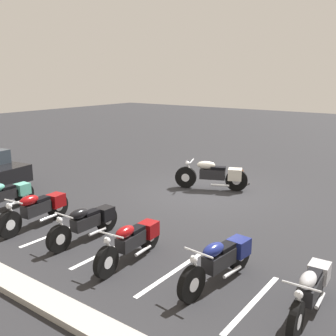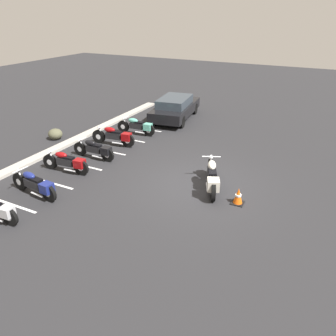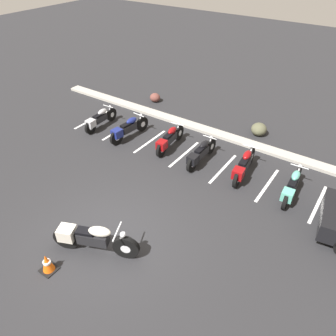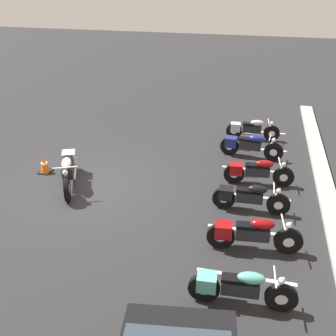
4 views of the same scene
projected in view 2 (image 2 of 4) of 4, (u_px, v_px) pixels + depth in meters
The scene contains 17 objects.
ground at pixel (196, 185), 11.84m from camera, with size 60.00×60.00×0.00m, color #262628.
motorcycle_cream_featured at pixel (212, 177), 11.34m from camera, with size 2.26×1.15×0.94m.
parked_bike_1 at pixel (35, 184), 10.95m from camera, with size 0.61×2.13×0.84m.
parked_bike_2 at pixel (67, 162), 12.58m from camera, with size 0.58×2.07×0.81m.
parked_bike_3 at pixel (95, 149), 13.74m from camera, with size 0.57×2.04×0.80m.
parked_bike_4 at pixel (115, 136), 15.11m from camera, with size 0.64×2.17×0.86m.
parked_bike_5 at pixel (138, 126), 16.45m from camera, with size 0.58×2.08×0.82m.
car_black at pixel (175, 108), 18.67m from camera, with size 4.51×2.38×1.29m.
concrete_curb at pixel (53, 150), 14.60m from camera, with size 18.00×0.50×0.12m, color #A8A399.
landscape_rock_0 at pixel (55, 134), 15.91m from camera, with size 0.67×0.65×0.53m, color #53533C.
traffic_cone at pixel (238, 196), 10.62m from camera, with size 0.40×0.40×0.56m.
stall_line_1 at pixel (12, 205), 10.64m from camera, with size 0.10×2.10×0.00m, color white.
stall_line_2 at pixel (51, 183), 12.00m from camera, with size 0.10×2.10×0.00m, color white.
stall_line_3 at pixel (81, 165), 13.35m from camera, with size 0.10×2.10×0.00m, color white.
stall_line_4 at pixel (106, 151), 14.71m from camera, with size 0.10×2.10×0.00m, color white.
stall_line_5 at pixel (126, 139), 16.06m from camera, with size 0.10×2.10×0.00m, color white.
stall_line_6 at pixel (144, 129), 17.42m from camera, with size 0.10×2.10×0.00m, color white.
Camera 2 is at (-9.73, -3.77, 5.73)m, focal length 35.00 mm.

